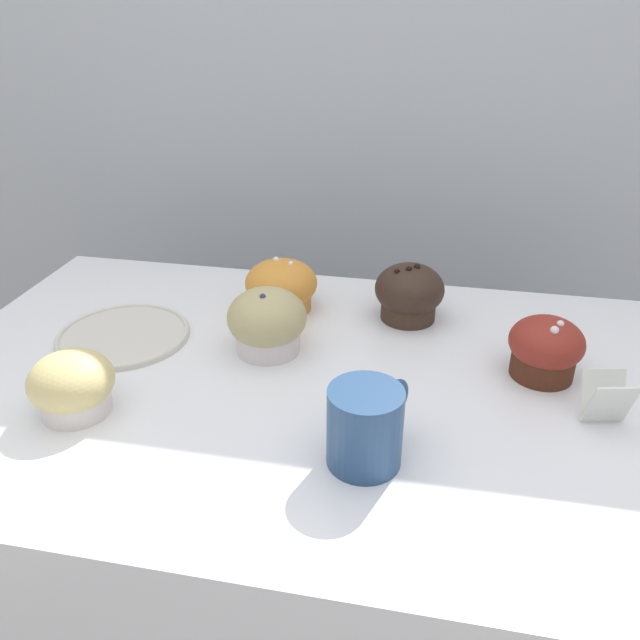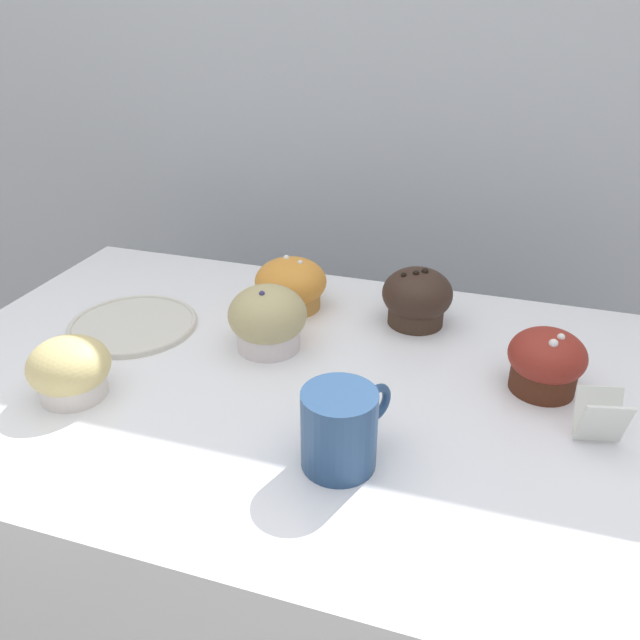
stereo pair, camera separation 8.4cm
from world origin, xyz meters
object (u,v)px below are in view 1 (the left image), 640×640
Objects in this scene: muffin_back_right at (267,322)px; muffin_front_left at (409,293)px; muffin_front_center at (545,348)px; coffee_cup at (366,425)px; serving_plate at (123,335)px; muffin_front_right at (281,287)px; muffin_back_left at (72,385)px.

muffin_back_right reaches higher than muffin_front_left.
muffin_front_center is at bearing -34.85° from muffin_front_left.
coffee_cup is (-0.20, -0.21, 0.01)m from muffin_front_center.
coffee_cup is (-0.02, -0.33, 0.00)m from muffin_front_left.
serving_plate is at bearing -178.60° from muffin_front_center.
muffin_front_right is at bearing 117.88° from coffee_cup.
coffee_cup reaches higher than muffin_front_right.
muffin_front_right is 0.99× the size of coffee_cup.
muffin_back_left is 0.95× the size of muffin_front_left.
muffin_back_right is at bearing -84.13° from muffin_front_right.
muffin_back_left is 0.48m from muffin_front_left.
coffee_cup reaches higher than muffin_front_center.
muffin_front_right is at bearing -178.52° from muffin_front_left.
muffin_back_right is (0.18, 0.18, 0.01)m from muffin_back_left.
muffin_front_left is 0.42m from serving_plate.
muffin_front_left is 0.92× the size of coffee_cup.
muffin_front_right reaches higher than muffin_back_left.
coffee_cup is (0.16, -0.20, 0.00)m from muffin_back_right.
muffin_back_right is 0.26m from coffee_cup.
muffin_front_center is 0.22m from muffin_front_left.
coffee_cup is at bearing -134.19° from muffin_front_center.
muffin_front_center is 0.84× the size of muffin_front_right.
muffin_front_left reaches higher than muffin_back_left.
serving_plate is (-0.03, 0.17, -0.03)m from muffin_back_left.
muffin_back_left is 0.35m from coffee_cup.
serving_plate is (-0.37, 0.19, -0.04)m from coffee_cup.
muffin_front_center is 0.50× the size of serving_plate.
muffin_front_center is 0.96× the size of muffin_back_left.
muffin_back_left is 0.35m from muffin_front_right.
muffin_back_right is at bearing -178.90° from muffin_front_center.
muffin_front_center is 0.36m from muffin_back_right.
muffin_back_right reaches higher than muffin_front_right.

